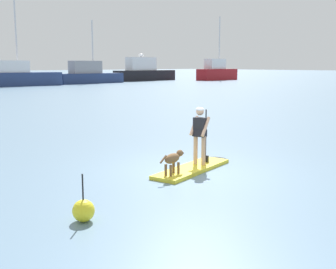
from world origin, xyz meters
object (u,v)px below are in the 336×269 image
(person_paddler, at_px, (200,131))
(moored_boat_far_starboard, at_px, (89,75))
(moored_boat_outer, at_px, (217,72))
(marker_buoy, at_px, (83,211))
(moored_boat_far_port, at_px, (12,76))
(moored_boat_starboard, at_px, (144,72))
(dog, at_px, (173,159))
(paddleboard, at_px, (196,167))

(person_paddler, height_order, moored_boat_far_starboard, moored_boat_far_starboard)
(moored_boat_outer, xyz_separation_m, marker_buoy, (-58.16, -48.10, -1.33))
(person_paddler, distance_m, moored_boat_far_port, 52.29)
(moored_boat_far_starboard, distance_m, moored_boat_starboard, 13.90)
(moored_boat_outer, bearing_deg, moored_boat_far_starboard, 171.34)
(moored_boat_outer, height_order, marker_buoy, moored_boat_outer)
(dog, bearing_deg, moored_boat_far_starboard, 60.25)
(paddleboard, bearing_deg, dog, -166.77)
(person_paddler, bearing_deg, dog, -166.77)
(moored_boat_starboard, bearing_deg, paddleboard, -127.76)
(dog, height_order, moored_boat_far_starboard, moored_boat_far_starboard)
(marker_buoy, bearing_deg, person_paddler, 17.63)
(person_paddler, height_order, marker_buoy, person_paddler)
(dog, relative_size, moored_boat_outer, 0.09)
(person_paddler, relative_size, moored_boat_starboard, 0.13)
(paddleboard, distance_m, dog, 1.25)
(paddleboard, bearing_deg, moored_boat_far_starboard, 61.10)
(person_paddler, xyz_separation_m, moored_boat_far_starboard, (27.73, 50.51, 0.27))
(person_paddler, height_order, moored_boat_far_port, moored_boat_far_port)
(paddleboard, distance_m, moored_boat_starboard, 67.76)
(moored_boat_far_port, bearing_deg, dog, -108.22)
(moored_boat_outer, bearing_deg, person_paddler, -138.91)
(moored_boat_far_port, distance_m, moored_boat_far_starboard, 12.49)
(person_paddler, distance_m, moored_boat_outer, 70.90)
(moored_boat_far_starboard, bearing_deg, moored_boat_outer, -8.66)
(moored_boat_far_port, distance_m, moored_boat_starboard, 26.28)
(moored_boat_far_starboard, distance_m, moored_boat_outer, 26.00)
(moored_boat_far_port, height_order, moored_boat_far_starboard, moored_boat_far_port)
(dog, distance_m, marker_buoy, 3.62)
(paddleboard, xyz_separation_m, person_paddler, (0.18, 0.04, 1.00))
(moored_boat_far_port, bearing_deg, marker_buoy, -111.19)
(paddleboard, xyz_separation_m, marker_buoy, (-4.54, -1.46, 0.16))
(paddleboard, distance_m, moored_boat_far_port, 52.40)
(person_paddler, bearing_deg, moored_boat_far_starboard, 61.24)
(moored_boat_far_port, relative_size, moored_boat_starboard, 1.00)
(dog, xyz_separation_m, moored_boat_outer, (54.75, 46.91, 1.04))
(moored_boat_far_port, height_order, moored_boat_outer, moored_boat_far_port)
(dog, bearing_deg, moored_boat_starboard, 51.63)
(paddleboard, height_order, moored_boat_far_starboard, moored_boat_far_starboard)
(person_paddler, distance_m, marker_buoy, 5.03)
(paddleboard, bearing_deg, marker_buoy, -162.19)
(moored_boat_far_port, bearing_deg, moored_boat_starboard, 7.63)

